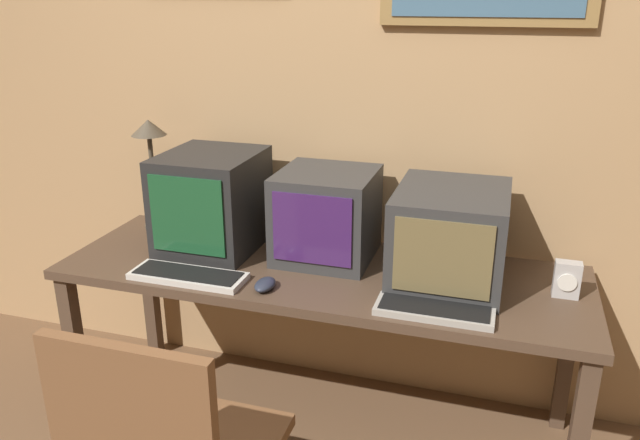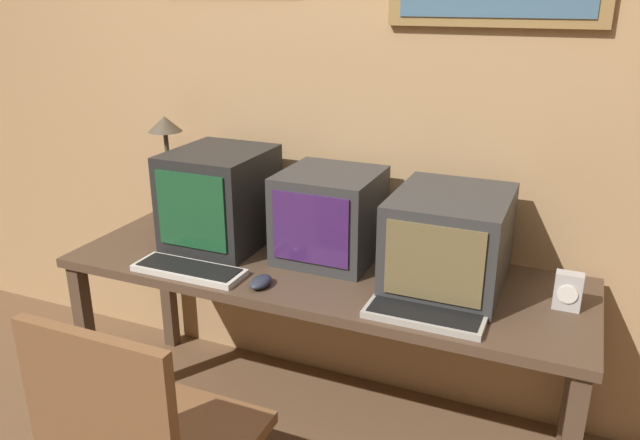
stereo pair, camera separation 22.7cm
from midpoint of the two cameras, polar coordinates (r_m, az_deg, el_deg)
name	(u,v)px [view 1 (the left image)]	position (r m, az deg, el deg)	size (l,w,h in m)	color
wall_back	(349,90)	(2.53, 0.06, 11.75)	(8.00, 0.08, 2.60)	tan
desk	(320,286)	(2.38, -2.75, -6.08)	(1.96, 0.65, 0.70)	#4C3828
monitor_left	(212,201)	(2.54, -12.40, 1.65)	(0.36, 0.42, 0.39)	black
monitor_center	(326,215)	(2.39, -2.13, 0.40)	(0.36, 0.37, 0.34)	#333333
monitor_right	(450,235)	(2.23, 8.96, -1.46)	(0.38, 0.47, 0.34)	#333333
keyboard_main	(188,276)	(2.33, -14.73, -5.01)	(0.42, 0.15, 0.03)	beige
keyboard_side	(434,310)	(2.04, 7.27, -8.28)	(0.38, 0.14, 0.03)	#A8A399
mouse_near_keyboard	(265,285)	(2.20, -8.02, -5.93)	(0.07, 0.11, 0.04)	#282D3D
desk_clock	(567,280)	(2.23, 18.98, -5.23)	(0.09, 0.05, 0.13)	#B7B2AD
desk_lamp	(150,143)	(2.77, -17.60, 6.66)	(0.15, 0.15, 0.48)	#4C4233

